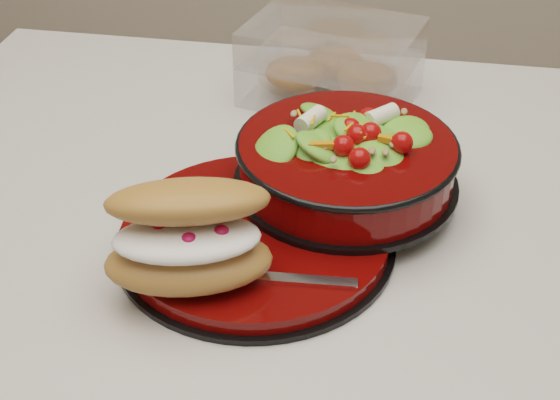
% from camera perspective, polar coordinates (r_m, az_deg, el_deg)
% --- Properties ---
extents(dinner_plate, '(0.26, 0.26, 0.02)m').
position_cam_1_polar(dinner_plate, '(0.73, -1.76, -2.67)').
color(dinner_plate, black).
rests_on(dinner_plate, island_counter).
extents(salad_bowl, '(0.23, 0.23, 0.09)m').
position_cam_1_polar(salad_bowl, '(0.77, 4.91, 3.32)').
color(salad_bowl, black).
rests_on(salad_bowl, dinner_plate).
extents(croissant, '(0.16, 0.12, 0.09)m').
position_cam_1_polar(croissant, '(0.65, -6.67, -2.66)').
color(croissant, '#AA6934').
rests_on(croissant, dinner_plate).
extents(fork, '(0.15, 0.03, 0.00)m').
position_cam_1_polar(fork, '(0.67, -1.36, -5.65)').
color(fork, silver).
rests_on(fork, dinner_plate).
extents(pastry_box, '(0.23, 0.19, 0.09)m').
position_cam_1_polar(pastry_box, '(0.97, 3.81, 9.91)').
color(pastry_box, white).
rests_on(pastry_box, island_counter).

